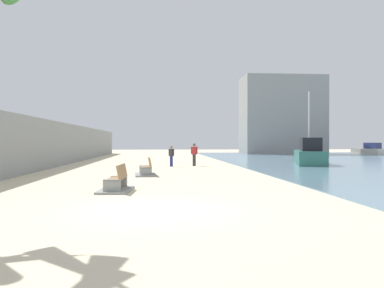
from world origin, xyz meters
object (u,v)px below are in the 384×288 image
object	(u,v)px
bench_far	(146,171)
person_standing	(194,153)
bench_near	(116,185)
boat_mid_bay	(369,150)
person_walking	(171,155)
boat_distant	(310,154)

from	to	relation	value
bench_far	person_standing	world-z (taller)	person_standing
bench_near	boat_mid_bay	xyz separation A→B (m)	(31.79, 38.51, 0.41)
bench_near	person_walking	world-z (taller)	person_walking
person_walking	boat_distant	world-z (taller)	boat_distant
person_walking	person_standing	bearing A→B (deg)	16.72
person_walking	boat_distant	bearing A→B (deg)	7.07
boat_mid_bay	boat_distant	size ratio (longest dim) A/B	0.74
bench_near	person_standing	size ratio (longest dim) A/B	1.28
boat_mid_bay	bench_near	bearing A→B (deg)	-129.54
person_walking	bench_far	bearing A→B (deg)	-102.37
boat_mid_bay	person_standing	bearing A→B (deg)	-138.69
bench_near	person_walking	size ratio (longest dim) A/B	1.43
bench_near	person_walking	bearing A→B (deg)	79.88
bench_far	boat_mid_bay	size ratio (longest dim) A/B	0.41
bench_near	boat_mid_bay	world-z (taller)	boat_mid_bay
bench_far	person_standing	size ratio (longest dim) A/B	1.28
bench_far	boat_distant	distance (m)	15.27
bench_far	boat_mid_bay	distance (m)	44.55
boat_distant	bench_near	bearing A→B (deg)	-131.67
person_walking	boat_distant	distance (m)	11.07
person_standing	boat_mid_bay	world-z (taller)	person_standing
bench_near	person_standing	world-z (taller)	person_standing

